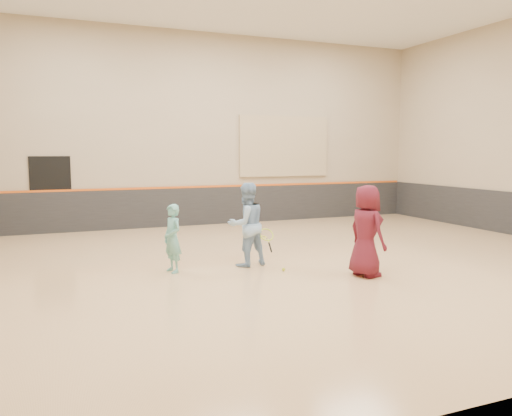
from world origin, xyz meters
name	(u,v)px	position (x,y,z in m)	size (l,w,h in m)	color
room	(284,225)	(0.00, 0.00, 0.81)	(15.04, 12.04, 6.22)	tan
wainscot_back	(204,206)	(0.00, 5.97, 0.60)	(14.90, 0.04, 1.20)	#232326
accent_stripe	(204,187)	(0.00, 5.96, 1.22)	(14.90, 0.03, 0.06)	#D85914
acoustic_panel	(284,146)	(2.80, 5.95, 2.50)	(3.20, 0.08, 2.00)	tan
doorway	(51,195)	(-4.50, 5.98, 1.10)	(1.10, 0.05, 2.20)	black
girl	(173,238)	(-2.32, 0.14, 0.66)	(0.48, 0.32, 1.33)	#6AB9B3
instructor	(246,224)	(-0.79, 0.12, 0.85)	(0.83, 0.65, 1.71)	#91B8E1
young_man	(366,231)	(0.99, -1.52, 0.86)	(0.84, 0.55, 1.72)	#551420
held_racket	(267,235)	(-0.43, -0.07, 0.65)	(0.45, 0.45, 0.54)	#C7E632
spare_racket	(261,235)	(0.75, 3.08, 0.06)	(0.74, 0.74, 0.12)	#C6D42E
ball_under_racket	(284,269)	(-0.29, -0.60, 0.03)	(0.07, 0.07, 0.07)	#C2D030
ball_in_hand	(379,223)	(1.17, -1.64, 1.02)	(0.07, 0.07, 0.07)	#C6DC33
ball_beside_spare	(176,258)	(-2.01, 1.23, 0.03)	(0.07, 0.07, 0.07)	#C6D331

